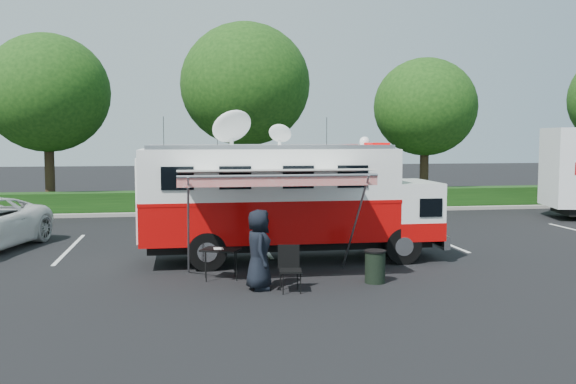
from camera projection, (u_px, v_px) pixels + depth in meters
name	position (u px, v px, depth m)	size (l,w,h in m)	color
ground_plane	(291.00, 260.00, 18.14)	(120.00, 120.00, 0.00)	black
back_border	(269.00, 105.00, 30.58)	(60.00, 6.14, 8.87)	#9E998E
stall_lines	(261.00, 243.00, 21.01)	(24.12, 5.50, 0.01)	silver
command_truck	(288.00, 200.00, 17.98)	(8.42, 2.32, 4.05)	black
awning	(274.00, 174.00, 15.42)	(4.60, 2.39, 2.78)	white
person	(259.00, 289.00, 14.70)	(0.90, 0.59, 1.85)	black
folding_table	(221.00, 251.00, 15.68)	(1.07, 0.94, 0.76)	black
folding_chair	(289.00, 264.00, 14.50)	(0.56, 0.58, 1.04)	black
trash_bin	(375.00, 266.00, 15.34)	(0.53, 0.53, 0.79)	black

